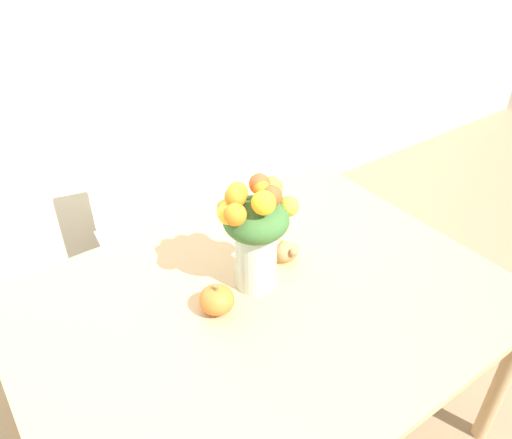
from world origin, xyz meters
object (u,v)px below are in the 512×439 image
flower_vase (255,232)px  dining_chair_near_window (145,234)px  turkey_figurine (284,250)px  pumpkin (217,300)px

flower_vase → dining_chair_near_window: bearing=93.2°
flower_vase → turkey_figurine: (0.16, 0.05, -0.18)m
flower_vase → turkey_figurine: flower_vase is taller
flower_vase → pumpkin: (-0.17, -0.03, -0.17)m
pumpkin → turkey_figurine: (0.34, 0.08, -0.01)m
pumpkin → turkey_figurine: pumpkin is taller
pumpkin → dining_chair_near_window: size_ratio=0.13×
turkey_figurine → pumpkin: bearing=-166.2°
flower_vase → pumpkin: 0.25m
pumpkin → dining_chair_near_window: (0.13, 0.88, -0.33)m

